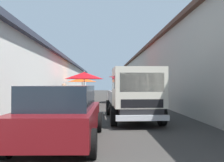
{
  "coord_description": "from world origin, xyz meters",
  "views": [
    {
      "loc": [
        -1.55,
        0.33,
        1.49
      ],
      "look_at": [
        9.58,
        -0.05,
        1.64
      ],
      "focal_mm": 37.82,
      "sensor_mm": 36.0,
      "label": 1
    }
  ],
  "objects_px": {
    "delivery_truck": "(135,96)",
    "vendor_by_crates": "(64,98)",
    "fruit_stall_near_right": "(84,79)",
    "fruit_stall_far_left": "(126,79)",
    "hatchback_car": "(62,114)",
    "parked_scooter": "(136,99)",
    "fruit_stall_far_right": "(83,82)"
  },
  "relations": [
    {
      "from": "delivery_truck",
      "to": "vendor_by_crates",
      "type": "height_order",
      "value": "delivery_truck"
    },
    {
      "from": "fruit_stall_far_right",
      "to": "hatchback_car",
      "type": "relative_size",
      "value": 0.62
    },
    {
      "from": "fruit_stall_near_right",
      "to": "delivery_truck",
      "type": "relative_size",
      "value": 0.52
    },
    {
      "from": "fruit_stall_far_left",
      "to": "fruit_stall_far_right",
      "type": "bearing_deg",
      "value": 76.6
    },
    {
      "from": "fruit_stall_far_right",
      "to": "delivery_truck",
      "type": "height_order",
      "value": "fruit_stall_far_right"
    },
    {
      "from": "delivery_truck",
      "to": "vendor_by_crates",
      "type": "relative_size",
      "value": 3.25
    },
    {
      "from": "fruit_stall_far_left",
      "to": "vendor_by_crates",
      "type": "height_order",
      "value": "fruit_stall_far_left"
    },
    {
      "from": "hatchback_car",
      "to": "delivery_truck",
      "type": "relative_size",
      "value": 0.79
    },
    {
      "from": "parked_scooter",
      "to": "hatchback_car",
      "type": "bearing_deg",
      "value": 162.43
    },
    {
      "from": "fruit_stall_far_right",
      "to": "fruit_stall_near_right",
      "type": "xyz_separation_m",
      "value": [
        -3.81,
        -0.45,
        0.21
      ]
    },
    {
      "from": "fruit_stall_far_right",
      "to": "vendor_by_crates",
      "type": "height_order",
      "value": "fruit_stall_far_right"
    },
    {
      "from": "fruit_stall_far_left",
      "to": "vendor_by_crates",
      "type": "distance_m",
      "value": 8.98
    },
    {
      "from": "fruit_stall_near_right",
      "to": "vendor_by_crates",
      "type": "xyz_separation_m",
      "value": [
        -5.22,
        0.46,
        -1.0
      ]
    },
    {
      "from": "parked_scooter",
      "to": "fruit_stall_far_left",
      "type": "bearing_deg",
      "value": 13.06
    },
    {
      "from": "fruit_stall_near_right",
      "to": "vendor_by_crates",
      "type": "relative_size",
      "value": 1.69
    },
    {
      "from": "hatchback_car",
      "to": "fruit_stall_far_right",
      "type": "bearing_deg",
      "value": 2.94
    },
    {
      "from": "fruit_stall_far_right",
      "to": "hatchback_car",
      "type": "xyz_separation_m",
      "value": [
        -13.52,
        -0.69,
        -0.93
      ]
    },
    {
      "from": "fruit_stall_far_right",
      "to": "parked_scooter",
      "type": "height_order",
      "value": "fruit_stall_far_right"
    },
    {
      "from": "fruit_stall_near_right",
      "to": "delivery_truck",
      "type": "height_order",
      "value": "fruit_stall_near_right"
    },
    {
      "from": "vendor_by_crates",
      "to": "hatchback_car",
      "type": "bearing_deg",
      "value": -171.06
    },
    {
      "from": "fruit_stall_far_right",
      "to": "vendor_by_crates",
      "type": "distance_m",
      "value": 9.06
    },
    {
      "from": "fruit_stall_far_left",
      "to": "hatchback_car",
      "type": "distance_m",
      "value": 13.04
    },
    {
      "from": "fruit_stall_far_right",
      "to": "fruit_stall_far_left",
      "type": "relative_size",
      "value": 0.86
    },
    {
      "from": "fruit_stall_far_left",
      "to": "hatchback_car",
      "type": "height_order",
      "value": "fruit_stall_far_left"
    },
    {
      "from": "fruit_stall_far_left",
      "to": "parked_scooter",
      "type": "bearing_deg",
      "value": -166.94
    },
    {
      "from": "hatchback_car",
      "to": "delivery_truck",
      "type": "distance_m",
      "value": 3.79
    },
    {
      "from": "fruit_stall_near_right",
      "to": "delivery_truck",
      "type": "distance_m",
      "value": 7.19
    },
    {
      "from": "fruit_stall_near_right",
      "to": "fruit_stall_far_left",
      "type": "xyz_separation_m",
      "value": [
        2.97,
        -3.08,
        0.05
      ]
    },
    {
      "from": "fruit_stall_far_left",
      "to": "parked_scooter",
      "type": "relative_size",
      "value": 1.67
    },
    {
      "from": "fruit_stall_far_right",
      "to": "parked_scooter",
      "type": "bearing_deg",
      "value": -126.6
    },
    {
      "from": "vendor_by_crates",
      "to": "parked_scooter",
      "type": "relative_size",
      "value": 0.91
    },
    {
      "from": "hatchback_car",
      "to": "parked_scooter",
      "type": "distance_m",
      "value": 11.05
    }
  ]
}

